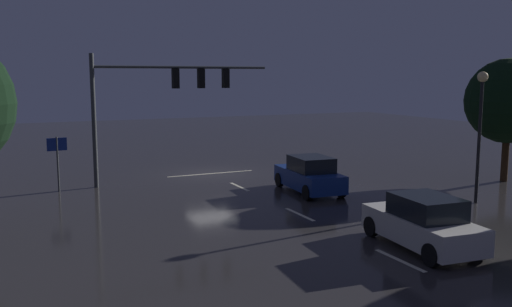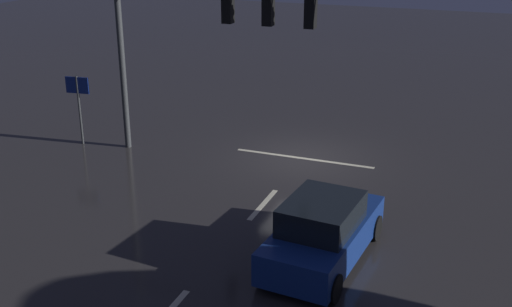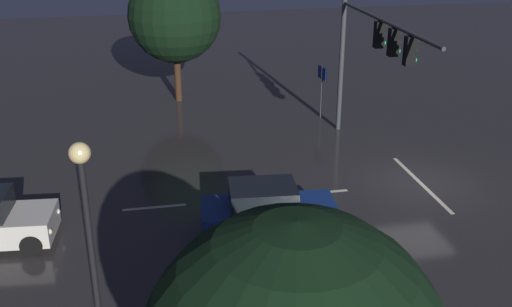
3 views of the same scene
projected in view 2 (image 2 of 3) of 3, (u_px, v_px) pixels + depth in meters
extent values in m
plane|color=#2D2B2B|center=(303.00, 159.00, 22.03)|extent=(80.00, 80.00, 0.00)
cylinder|color=#383A3D|center=(122.00, 60.00, 22.04)|extent=(0.22, 0.22, 6.47)
cube|color=black|center=(228.00, 7.00, 19.92)|extent=(0.32, 0.36, 1.00)
sphere|color=black|center=(230.00, 7.00, 20.09)|extent=(0.20, 0.20, 0.20)
sphere|color=#19F24C|center=(230.00, 17.00, 20.20)|extent=(0.20, 0.20, 0.20)
cube|color=black|center=(268.00, 9.00, 19.46)|extent=(0.32, 0.36, 1.00)
sphere|color=black|center=(270.00, 9.00, 19.62)|extent=(0.20, 0.20, 0.20)
sphere|color=#19F24C|center=(270.00, 19.00, 19.74)|extent=(0.20, 0.20, 0.20)
cube|color=black|center=(311.00, 12.00, 19.00)|extent=(0.32, 0.36, 1.00)
sphere|color=black|center=(313.00, 0.00, 19.05)|extent=(0.20, 0.20, 0.20)
sphere|color=black|center=(312.00, 11.00, 19.16)|extent=(0.20, 0.20, 0.20)
sphere|color=#19F24C|center=(312.00, 22.00, 19.27)|extent=(0.20, 0.20, 0.20)
cube|color=beige|center=(263.00, 204.00, 18.54)|extent=(0.16, 2.20, 0.01)
cube|color=beige|center=(304.00, 158.00, 22.06)|extent=(5.00, 0.16, 0.01)
cube|color=navy|center=(324.00, 238.00, 15.34)|extent=(2.17, 4.44, 0.80)
cube|color=black|center=(322.00, 214.00, 14.91)|extent=(1.78, 2.23, 0.68)
cylinder|color=black|center=(315.00, 215.00, 17.13)|extent=(0.28, 0.70, 0.68)
cylinder|color=black|center=(375.00, 228.00, 16.44)|extent=(0.28, 0.70, 0.68)
cylinder|color=black|center=(264.00, 270.00, 14.45)|extent=(0.28, 0.70, 0.68)
cylinder|color=black|center=(333.00, 288.00, 13.76)|extent=(0.28, 0.70, 0.68)
sphere|color=#F9EFC6|center=(329.00, 198.00, 17.37)|extent=(0.20, 0.20, 0.20)
sphere|color=#F9EFC6|center=(374.00, 207.00, 16.83)|extent=(0.20, 0.20, 0.20)
cylinder|color=#383A3D|center=(80.00, 110.00, 23.04)|extent=(0.09, 0.09, 2.60)
cube|color=navy|center=(77.00, 85.00, 22.71)|extent=(0.90, 0.17, 0.60)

